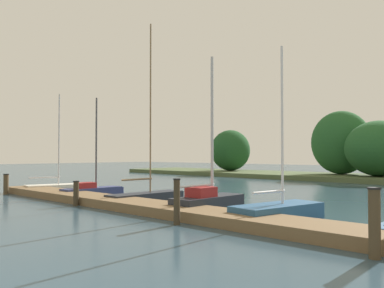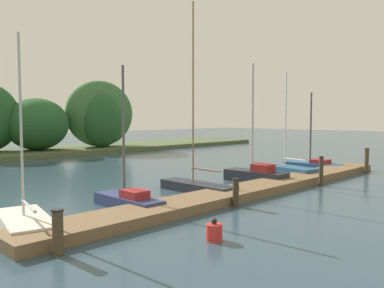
% 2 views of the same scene
% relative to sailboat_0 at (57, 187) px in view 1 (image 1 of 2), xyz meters
% --- Properties ---
extents(dock_pier, '(21.79, 1.80, 0.35)m').
position_rel_sailboat_0_xyz_m(dock_pier, '(9.61, -1.59, -0.08)').
color(dock_pier, brown).
rests_on(dock_pier, ground).
extents(far_shore, '(53.86, 8.00, 6.86)m').
position_rel_sailboat_0_xyz_m(far_shore, '(9.87, 22.63, 2.19)').
color(far_shore, '#4C5B38').
rests_on(far_shore, ground).
extents(sailboat_0, '(1.93, 3.52, 5.78)m').
position_rel_sailboat_0_xyz_m(sailboat_0, '(0.00, 0.00, 0.00)').
color(sailboat_0, silver).
rests_on(sailboat_0, ground).
extents(sailboat_1, '(0.98, 3.43, 5.20)m').
position_rel_sailboat_0_xyz_m(sailboat_1, '(3.79, 0.08, 0.06)').
color(sailboat_1, navy).
rests_on(sailboat_1, ground).
extents(sailboat_2, '(1.04, 4.12, 8.33)m').
position_rel_sailboat_0_xyz_m(sailboat_2, '(7.80, 0.47, 0.05)').
color(sailboat_2, '#232833').
rests_on(sailboat_2, ground).
extents(sailboat_3, '(1.16, 3.55, 6.03)m').
position_rel_sailboat_0_xyz_m(sailboat_3, '(11.86, 0.14, 0.17)').
color(sailboat_3, '#232833').
rests_on(sailboat_3, ground).
extents(sailboat_4, '(1.78, 3.73, 5.84)m').
position_rel_sailboat_0_xyz_m(sailboat_4, '(14.98, 0.16, 0.05)').
color(sailboat_4, '#285684').
rests_on(sailboat_4, ground).
extents(mooring_piling_0, '(0.31, 0.31, 1.12)m').
position_rel_sailboat_0_xyz_m(mooring_piling_0, '(-0.36, -2.79, 0.31)').
color(mooring_piling_0, '#4C3D28').
rests_on(mooring_piling_0, ground).
extents(mooring_piling_1, '(0.27, 0.27, 1.06)m').
position_rel_sailboat_0_xyz_m(mooring_piling_1, '(6.75, -2.64, 0.28)').
color(mooring_piling_1, '#3D3323').
rests_on(mooring_piling_1, ground).
extents(mooring_piling_2, '(0.23, 0.23, 1.44)m').
position_rel_sailboat_0_xyz_m(mooring_piling_2, '(13.12, -2.86, 0.47)').
color(mooring_piling_2, '#3D3323').
rests_on(mooring_piling_2, ground).
extents(mooring_piling_3, '(0.28, 0.28, 1.49)m').
position_rel_sailboat_0_xyz_m(mooring_piling_3, '(18.99, -2.79, 0.49)').
color(mooring_piling_3, '#4C3D28').
rests_on(mooring_piling_3, ground).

